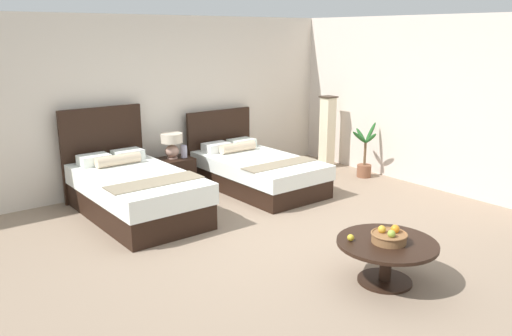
{
  "coord_description": "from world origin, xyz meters",
  "views": [
    {
      "loc": [
        -3.75,
        -4.35,
        2.4
      ],
      "look_at": [
        0.03,
        0.52,
        0.76
      ],
      "focal_mm": 35.91,
      "sensor_mm": 36.0,
      "label": 1
    }
  ],
  "objects": [
    {
      "name": "ground_plane",
      "position": [
        0.0,
        0.0,
        -0.01
      ],
      "size": [
        10.2,
        9.64,
        0.02
      ],
      "primitive_type": "cube",
      "color": "gray"
    },
    {
      "name": "fruit_bowl",
      "position": [
        0.09,
        -1.5,
        0.49
      ],
      "size": [
        0.35,
        0.35,
        0.17
      ],
      "color": "brown",
      "rests_on": "coffee_table"
    },
    {
      "name": "bed_near_corner",
      "position": [
        1.03,
        1.83,
        0.29
      ],
      "size": [
        1.26,
        2.19,
        1.13
      ],
      "color": "black",
      "rests_on": "ground"
    },
    {
      "name": "loose_apple",
      "position": [
        -0.18,
        -1.25,
        0.46
      ],
      "size": [
        0.07,
        0.07,
        0.07
      ],
      "color": "gold",
      "rests_on": "coffee_table"
    },
    {
      "name": "vase",
      "position": [
        0.1,
        2.45,
        0.61
      ],
      "size": [
        0.1,
        0.1,
        0.19
      ],
      "color": "#B6B2CE",
      "rests_on": "nightstand"
    },
    {
      "name": "nightstand",
      "position": [
        -0.07,
        2.49,
        0.26
      ],
      "size": [
        0.58,
        0.47,
        0.52
      ],
      "color": "black",
      "rests_on": "ground"
    },
    {
      "name": "table_lamp",
      "position": [
        -0.07,
        2.51,
        0.76
      ],
      "size": [
        0.34,
        0.34,
        0.39
      ],
      "color": "tan",
      "rests_on": "nightstand"
    },
    {
      "name": "floor_lamp_corner",
      "position": [
        2.87,
        2.08,
        0.65
      ],
      "size": [
        0.25,
        0.25,
        1.3
      ],
      "color": "#33261C",
      "rests_on": "ground"
    },
    {
      "name": "bed_near_window",
      "position": [
        -1.03,
        1.83,
        0.34
      ],
      "size": [
        1.24,
        2.18,
        1.36
      ],
      "color": "black",
      "rests_on": "ground"
    },
    {
      "name": "potted_palm",
      "position": [
        2.89,
        1.2,
        0.29
      ],
      "size": [
        0.59,
        0.49,
        0.93
      ],
      "color": "brown",
      "rests_on": "ground"
    },
    {
      "name": "wall_side_right",
      "position": [
        3.3,
        0.4,
        1.33
      ],
      "size": [
        0.12,
        5.24,
        2.66
      ],
      "primitive_type": "cube",
      "color": "beige",
      "rests_on": "ground"
    },
    {
      "name": "wall_back",
      "position": [
        0.0,
        3.02,
        1.33
      ],
      "size": [
        10.2,
        0.12,
        2.66
      ],
      "primitive_type": "cube",
      "color": "beige",
      "rests_on": "ground"
    },
    {
      "name": "coffee_table",
      "position": [
        0.1,
        -1.48,
        0.33
      ],
      "size": [
        0.98,
        0.98,
        0.43
      ],
      "color": "black",
      "rests_on": "ground"
    }
  ]
}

